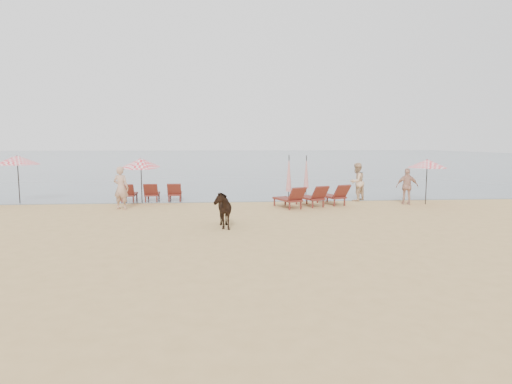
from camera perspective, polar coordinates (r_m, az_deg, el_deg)
ground at (r=11.98m, az=2.03°, el=-8.01°), size 120.00×120.00×0.00m
sea at (r=91.56m, az=-3.96°, el=4.73°), size 160.00×140.00×0.06m
lounger_cluster_left at (r=22.55m, az=-13.71°, el=-0.10°), size 3.09×1.93×0.66m
lounger_cluster_right at (r=20.36m, az=7.57°, el=-0.58°), size 3.68×2.94×0.71m
umbrella_open_left_a at (r=24.27m, az=-29.23°, el=3.74°), size 2.11×2.11×2.40m
umbrella_open_left_b at (r=21.98m, az=-15.10°, el=3.80°), size 1.84×1.87×2.34m
umbrella_open_right at (r=22.43m, az=21.87°, el=3.54°), size 1.82×1.82×2.22m
umbrella_closed_left at (r=21.37m, az=4.40°, el=2.47°), size 0.29×0.29×2.41m
umbrella_closed_right at (r=23.06m, az=6.72°, el=2.63°), size 0.28×0.28×2.33m
cow at (r=15.30m, az=-4.69°, el=-2.22°), size 0.96×1.69×1.35m
beachgoer_left at (r=20.31m, az=-17.55°, el=0.54°), size 0.82×0.66×1.96m
beachgoer_right_a at (r=22.76m, az=13.28°, el=1.32°), size 1.22×1.17×1.98m
beachgoer_right_b at (r=22.17m, az=19.51°, el=0.71°), size 1.11×0.66×1.77m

